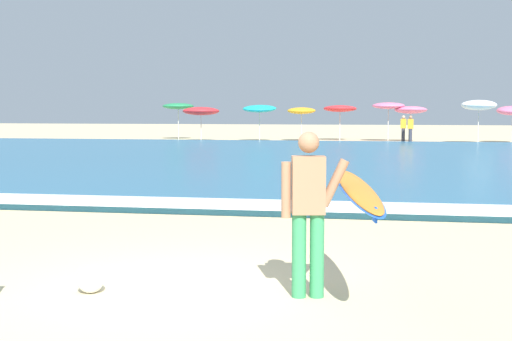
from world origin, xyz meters
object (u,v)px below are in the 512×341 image
at_px(beach_umbrella_4, 340,109).
at_px(beach_umbrella_7, 479,105).
at_px(surfer_with_board, 333,199).
at_px(beach_ball, 91,279).
at_px(beach_umbrella_6, 411,110).
at_px(beach_umbrella_1, 201,111).
at_px(beachgoer_near_row_left, 403,128).
at_px(beach_umbrella_0, 178,106).
at_px(beach_umbrella_5, 388,106).
at_px(beachgoer_near_row_mid, 410,129).
at_px(beach_umbrella_2, 260,109).
at_px(beach_umbrella_3, 302,111).

height_order(beach_umbrella_4, beach_umbrella_7, beach_umbrella_7).
bearing_deg(surfer_with_board, beach_ball, -173.57).
bearing_deg(beach_umbrella_6, beach_ball, -97.25).
height_order(beach_umbrella_1, beachgoer_near_row_left, beach_umbrella_1).
bearing_deg(beach_umbrella_6, beach_umbrella_0, 177.47).
distance_m(beach_umbrella_5, beachgoer_near_row_mid, 3.06).
height_order(beach_umbrella_2, beachgoer_near_row_left, beach_umbrella_2).
bearing_deg(beach_ball, surfer_with_board, 6.43).
height_order(beach_umbrella_5, beach_umbrella_6, beach_umbrella_5).
height_order(beach_umbrella_1, beach_ball, beach_umbrella_1).
relative_size(beach_umbrella_3, beach_umbrella_4, 0.94).
distance_m(surfer_with_board, beach_umbrella_0, 38.73).
relative_size(beach_umbrella_2, beach_umbrella_4, 1.03).
distance_m(beach_umbrella_4, beach_ball, 37.16).
xyz_separation_m(surfer_with_board, beachgoer_near_row_mid, (1.97, 33.49, -0.19)).
relative_size(beach_umbrella_3, beachgoer_near_row_mid, 1.31).
bearing_deg(beach_umbrella_0, beach_umbrella_3, -8.47).
xyz_separation_m(beach_umbrella_3, beach_umbrella_4, (2.23, 1.37, 0.13)).
height_order(surfer_with_board, beach_umbrella_1, beach_umbrella_1).
distance_m(beach_umbrella_4, beach_umbrella_7, 8.32).
height_order(beach_umbrella_4, beach_umbrella_5, beach_umbrella_5).
bearing_deg(beach_umbrella_5, beach_umbrella_2, -169.72).
xyz_separation_m(beach_umbrella_1, beach_umbrella_5, (11.04, 1.90, 0.32)).
relative_size(beach_umbrella_0, beach_umbrella_6, 1.08).
distance_m(beach_umbrella_6, beachgoer_near_row_left, 1.95).
bearing_deg(beach_umbrella_0, beachgoer_near_row_mid, -12.37).
xyz_separation_m(beach_umbrella_6, beachgoer_near_row_mid, (-0.09, -2.52, -1.04)).
height_order(beach_umbrella_2, beach_umbrella_3, beach_umbrella_2).
bearing_deg(beach_umbrella_4, surfer_with_board, -86.62).
xyz_separation_m(beach_umbrella_4, beachgoer_near_row_left, (3.78, -2.40, -1.12)).
distance_m(beach_umbrella_0, beachgoer_near_row_left, 14.30).
bearing_deg(beachgoer_near_row_mid, beachgoer_near_row_left, 111.27).
distance_m(beach_umbrella_0, beach_umbrella_1, 3.39).
height_order(beach_umbrella_0, beachgoer_near_row_mid, beach_umbrella_0).
bearing_deg(surfer_with_board, beach_umbrella_2, 101.15).
distance_m(beach_umbrella_0, beach_umbrella_2, 6.01).
relative_size(surfer_with_board, beach_umbrella_4, 1.14).
xyz_separation_m(beach_umbrella_1, beach_umbrella_3, (5.89, 1.38, 0.02)).
xyz_separation_m(beach_umbrella_6, beachgoer_near_row_left, (-0.46, -1.58, -1.04)).
height_order(beach_umbrella_6, beach_umbrella_7, beach_umbrella_7).
bearing_deg(beach_umbrella_2, beach_umbrella_0, 159.99).
bearing_deg(beachgoer_near_row_mid, beach_umbrella_0, 167.63).
distance_m(beach_umbrella_0, beach_ball, 38.30).
relative_size(surfer_with_board, beachgoer_near_row_mid, 1.59).
distance_m(beach_umbrella_4, beach_umbrella_6, 4.32).
bearing_deg(beach_umbrella_6, beach_umbrella_2, -170.96).
relative_size(beach_umbrella_1, beach_ball, 7.52).
bearing_deg(beach_umbrella_6, beachgoer_near_row_left, -106.23).
bearing_deg(beach_umbrella_6, surfer_with_board, -93.29).
distance_m(beach_umbrella_1, beachgoer_near_row_mid, 12.32).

